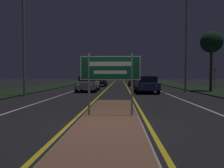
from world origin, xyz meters
TOP-DOWN VIEW (x-y plane):
  - ground_plane at (0.00, 0.00)m, footprint 160.00×160.00m
  - median_island at (0.00, 1.29)m, footprint 2.04×9.81m
  - verge_left at (-9.50, 20.00)m, footprint 5.00×100.00m
  - verge_right at (9.50, 20.00)m, footprint 5.00×100.00m
  - centre_line_yellow_left at (-1.21, 25.00)m, footprint 0.12×70.00m
  - centre_line_yellow_right at (1.21, 25.00)m, footprint 0.12×70.00m
  - lane_line_white_left at (-4.20, 25.00)m, footprint 0.12×70.00m
  - lane_line_white_right at (4.20, 25.00)m, footprint 0.12×70.00m
  - edge_line_white_left at (-7.20, 25.00)m, footprint 0.10×70.00m
  - edge_line_white_right at (7.20, 25.00)m, footprint 0.10×70.00m
  - highway_sign at (0.00, 1.28)m, footprint 2.11×0.07m
  - streetlight_left_near at (-6.58, 9.10)m, footprint 0.52×0.52m
  - streetlight_right_near at (6.11, 13.15)m, footprint 0.58×0.58m
  - car_receding_0 at (2.59, 12.84)m, footprint 1.89×4.82m
  - car_receding_1 at (2.48, 25.64)m, footprint 1.90×4.14m
  - car_receding_2 at (5.59, 33.04)m, footprint 1.97×4.53m
  - car_approaching_0 at (-2.70, 14.13)m, footprint 1.94×4.18m
  - car_approaching_1 at (-2.56, 23.84)m, footprint 1.96×4.47m
  - warning_sign at (10.21, 16.82)m, footprint 0.60×0.06m
  - roadside_palm_right at (8.68, 14.06)m, footprint 1.98×1.98m

SIDE VIEW (x-z plane):
  - ground_plane at x=0.00m, z-range 0.00..0.00m
  - centre_line_yellow_left at x=-1.21m, z-range 0.00..0.01m
  - centre_line_yellow_right at x=1.21m, z-range 0.00..0.01m
  - lane_line_white_left at x=-4.20m, z-range 0.00..0.01m
  - lane_line_white_right at x=4.20m, z-range 0.00..0.01m
  - edge_line_white_left at x=-7.20m, z-range 0.00..0.01m
  - edge_line_white_right at x=7.20m, z-range 0.00..0.01m
  - verge_left at x=-9.50m, z-range 0.00..0.08m
  - verge_right at x=9.50m, z-range 0.00..0.08m
  - median_island at x=0.00m, z-range -0.01..0.09m
  - car_receding_0 at x=2.59m, z-range 0.04..1.48m
  - car_receding_1 at x=2.48m, z-range 0.04..1.48m
  - car_approaching_0 at x=-2.70m, z-range 0.04..1.48m
  - car_receding_2 at x=5.59m, z-range 0.06..1.48m
  - car_approaching_1 at x=-2.56m, z-range 0.06..1.54m
  - warning_sign at x=10.21m, z-range 0.32..2.69m
  - highway_sign at x=0.00m, z-range 0.57..2.75m
  - roadside_palm_right at x=8.68m, z-range 1.77..7.28m
  - streetlight_left_near at x=-6.58m, z-range 1.40..12.21m
  - streetlight_right_near at x=6.11m, z-range 1.69..12.16m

